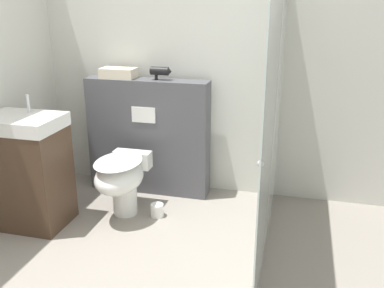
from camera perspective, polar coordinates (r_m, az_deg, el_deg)
name	(u,v)px	position (r m, az deg, el deg)	size (l,w,h in m)	color
wall_back	(206,57)	(3.87, 1.88, 11.51)	(8.00, 0.06, 2.50)	silver
partition_panel	(149,136)	(3.97, -5.80, 1.01)	(1.13, 0.23, 1.07)	#4C4C51
shower_glass	(273,116)	(2.97, 10.77, 3.70)	(0.04, 1.70, 1.97)	silver
toilet	(121,178)	(3.57, -9.39, -4.53)	(0.37, 0.61, 0.52)	white
sink_vanity	(27,171)	(3.62, -21.11, -3.38)	(0.59, 0.44, 1.04)	#473323
hair_drier	(161,71)	(3.79, -4.21, 9.65)	(0.19, 0.07, 0.12)	black
folded_towel	(118,73)	(3.94, -9.78, 9.32)	(0.31, 0.18, 0.09)	beige
spare_toilet_roll	(157,210)	(3.65, -4.67, -8.79)	(0.11, 0.11, 0.11)	white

